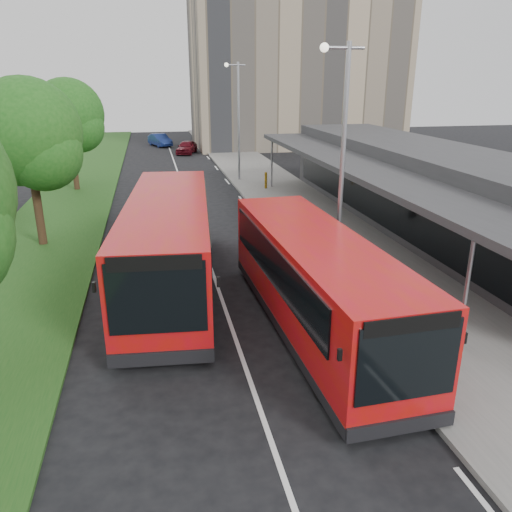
{
  "coord_description": "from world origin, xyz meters",
  "views": [
    {
      "loc": [
        -2.02,
        -13.7,
        7.04
      ],
      "look_at": [
        1.17,
        1.55,
        1.5
      ],
      "focal_mm": 35.0,
      "sensor_mm": 36.0,
      "label": 1
    }
  ],
  "objects_px": {
    "lamp_post_far": "(237,114)",
    "bus_main": "(316,283)",
    "bus_second": "(169,244)",
    "car_far": "(160,140)",
    "tree_far": "(69,119)",
    "car_near": "(187,147)",
    "lamp_post_near": "(341,154)",
    "bollard": "(266,180)",
    "litter_bin": "(306,215)",
    "tree_mid": "(28,139)"
  },
  "relations": [
    {
      "from": "bus_second",
      "to": "tree_far",
      "type": "bearing_deg",
      "value": 111.99
    },
    {
      "from": "bollard",
      "to": "car_near",
      "type": "bearing_deg",
      "value": 101.64
    },
    {
      "from": "tree_mid",
      "to": "bus_second",
      "type": "xyz_separation_m",
      "value": [
        5.41,
        -6.0,
        -3.03
      ]
    },
    {
      "from": "tree_mid",
      "to": "car_near",
      "type": "xyz_separation_m",
      "value": [
        8.54,
        28.03,
        -4.01
      ]
    },
    {
      "from": "tree_far",
      "to": "lamp_post_far",
      "type": "xyz_separation_m",
      "value": [
        11.13,
        0.95,
        0.08
      ]
    },
    {
      "from": "litter_bin",
      "to": "tree_mid",
      "type": "bearing_deg",
      "value": -176.86
    },
    {
      "from": "tree_mid",
      "to": "car_far",
      "type": "relative_size",
      "value": 1.77
    },
    {
      "from": "bus_second",
      "to": "lamp_post_far",
      "type": "bearing_deg",
      "value": 78.47
    },
    {
      "from": "bus_second",
      "to": "car_far",
      "type": "xyz_separation_m",
      "value": [
        0.69,
        40.66,
        -0.96
      ]
    },
    {
      "from": "lamp_post_far",
      "to": "bus_second",
      "type": "distance_m",
      "value": 20.03
    },
    {
      "from": "bus_main",
      "to": "litter_bin",
      "type": "relative_size",
      "value": 13.01
    },
    {
      "from": "lamp_post_near",
      "to": "bus_main",
      "type": "height_order",
      "value": "lamp_post_near"
    },
    {
      "from": "tree_mid",
      "to": "litter_bin",
      "type": "distance_m",
      "value": 13.17
    },
    {
      "from": "tree_mid",
      "to": "lamp_post_near",
      "type": "height_order",
      "value": "lamp_post_near"
    },
    {
      "from": "lamp_post_near",
      "to": "tree_mid",
      "type": "bearing_deg",
      "value": 147.64
    },
    {
      "from": "bus_second",
      "to": "car_near",
      "type": "relative_size",
      "value": 2.99
    },
    {
      "from": "lamp_post_near",
      "to": "bus_main",
      "type": "distance_m",
      "value": 4.76
    },
    {
      "from": "lamp_post_near",
      "to": "car_far",
      "type": "height_order",
      "value": "lamp_post_near"
    },
    {
      "from": "tree_far",
      "to": "car_near",
      "type": "height_order",
      "value": "tree_far"
    },
    {
      "from": "bus_main",
      "to": "car_near",
      "type": "distance_m",
      "value": 38.14
    },
    {
      "from": "lamp_post_near",
      "to": "bus_second",
      "type": "height_order",
      "value": "lamp_post_near"
    },
    {
      "from": "bus_second",
      "to": "bollard",
      "type": "height_order",
      "value": "bus_second"
    },
    {
      "from": "lamp_post_far",
      "to": "litter_bin",
      "type": "xyz_separation_m",
      "value": [
        1.36,
        -12.26,
        -4.17
      ]
    },
    {
      "from": "litter_bin",
      "to": "car_near",
      "type": "bearing_deg",
      "value": 98.22
    },
    {
      "from": "tree_far",
      "to": "car_far",
      "type": "height_order",
      "value": "tree_far"
    },
    {
      "from": "tree_far",
      "to": "bus_second",
      "type": "bearing_deg",
      "value": -73.27
    },
    {
      "from": "tree_far",
      "to": "lamp_post_near",
      "type": "relative_size",
      "value": 0.9
    },
    {
      "from": "tree_far",
      "to": "bollard",
      "type": "height_order",
      "value": "tree_far"
    },
    {
      "from": "tree_mid",
      "to": "litter_bin",
      "type": "relative_size",
      "value": 9.12
    },
    {
      "from": "litter_bin",
      "to": "lamp_post_far",
      "type": "bearing_deg",
      "value": 96.34
    },
    {
      "from": "car_near",
      "to": "car_far",
      "type": "relative_size",
      "value": 0.94
    },
    {
      "from": "lamp_post_far",
      "to": "bus_main",
      "type": "bearing_deg",
      "value": -94.29
    },
    {
      "from": "litter_bin",
      "to": "car_far",
      "type": "distance_m",
      "value": 34.57
    },
    {
      "from": "bus_second",
      "to": "car_far",
      "type": "relative_size",
      "value": 2.81
    },
    {
      "from": "lamp_post_far",
      "to": "bus_second",
      "type": "bearing_deg",
      "value": -106.79
    },
    {
      "from": "tree_mid",
      "to": "bus_second",
      "type": "distance_m",
      "value": 8.63
    },
    {
      "from": "litter_bin",
      "to": "car_far",
      "type": "bearing_deg",
      "value": 100.65
    },
    {
      "from": "bollard",
      "to": "car_near",
      "type": "xyz_separation_m",
      "value": [
        -3.84,
        18.65,
        -0.03
      ]
    },
    {
      "from": "bollard",
      "to": "car_near",
      "type": "relative_size",
      "value": 0.28
    },
    {
      "from": "tree_mid",
      "to": "lamp_post_near",
      "type": "bearing_deg",
      "value": -32.36
    },
    {
      "from": "bollard",
      "to": "car_far",
      "type": "relative_size",
      "value": 0.26
    },
    {
      "from": "lamp_post_near",
      "to": "car_far",
      "type": "xyz_separation_m",
      "value": [
        -5.03,
        41.71,
        -4.05
      ]
    },
    {
      "from": "lamp_post_near",
      "to": "bollard",
      "type": "bearing_deg",
      "value": 85.63
    },
    {
      "from": "lamp_post_near",
      "to": "litter_bin",
      "type": "distance_m",
      "value": 8.9
    },
    {
      "from": "tree_mid",
      "to": "tree_far",
      "type": "xyz_separation_m",
      "value": [
        0.0,
        12.0,
        -0.02
      ]
    },
    {
      "from": "bus_main",
      "to": "car_near",
      "type": "relative_size",
      "value": 2.69
    },
    {
      "from": "car_far",
      "to": "tree_mid",
      "type": "bearing_deg",
      "value": -120.05
    },
    {
      "from": "tree_mid",
      "to": "bus_second",
      "type": "relative_size",
      "value": 0.63
    },
    {
      "from": "car_far",
      "to": "bus_second",
      "type": "bearing_deg",
      "value": -111.04
    },
    {
      "from": "lamp_post_near",
      "to": "bollard",
      "type": "height_order",
      "value": "lamp_post_near"
    }
  ]
}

